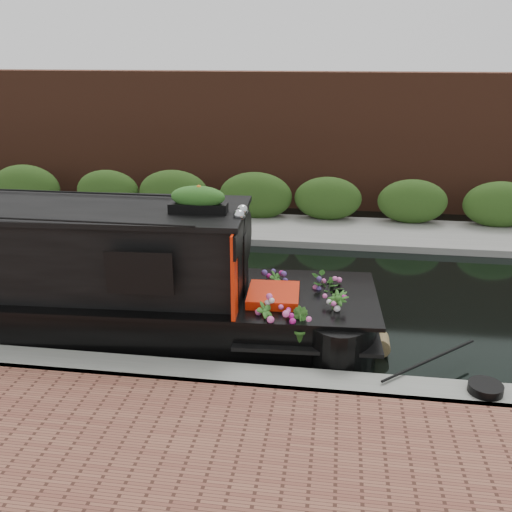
# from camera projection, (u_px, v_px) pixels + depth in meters

# --- Properties ---
(ground) EXTENTS (80.00, 80.00, 0.00)m
(ground) POSITION_uv_depth(u_px,v_px,m) (213.00, 293.00, 11.44)
(ground) COLOR black
(ground) RESTS_ON ground
(near_bank_coping) EXTENTS (40.00, 0.60, 0.50)m
(near_bank_coping) POSITION_uv_depth(u_px,v_px,m) (165.00, 383.00, 8.37)
(near_bank_coping) COLOR gray
(near_bank_coping) RESTS_ON ground
(far_bank_path) EXTENTS (40.00, 2.40, 0.34)m
(far_bank_path) POSITION_uv_depth(u_px,v_px,m) (247.00, 231.00, 15.35)
(far_bank_path) COLOR gray
(far_bank_path) RESTS_ON ground
(far_hedge) EXTENTS (40.00, 1.10, 2.80)m
(far_hedge) POSITION_uv_depth(u_px,v_px,m) (252.00, 222.00, 16.18)
(far_hedge) COLOR #2B4B19
(far_hedge) RESTS_ON ground
(far_brick_wall) EXTENTS (40.00, 1.00, 8.00)m
(far_brick_wall) POSITION_uv_depth(u_px,v_px,m) (262.00, 203.00, 18.13)
(far_brick_wall) COLOR #512A1B
(far_brick_wall) RESTS_ON ground
(narrowboat) EXTENTS (12.30, 2.74, 2.87)m
(narrowboat) POSITION_uv_depth(u_px,v_px,m) (1.00, 281.00, 9.81)
(narrowboat) COLOR black
(narrowboat) RESTS_ON ground
(rope_fender) EXTENTS (0.31, 0.41, 0.31)m
(rope_fender) POSITION_uv_depth(u_px,v_px,m) (380.00, 344.00, 9.17)
(rope_fender) COLOR olive
(rope_fender) RESTS_ON ground
(coiled_mooring_rope) EXTENTS (0.46, 0.46, 0.12)m
(coiled_mooring_rope) POSITION_uv_depth(u_px,v_px,m) (485.00, 388.00, 7.69)
(coiled_mooring_rope) COLOR black
(coiled_mooring_rope) RESTS_ON near_bank_coping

